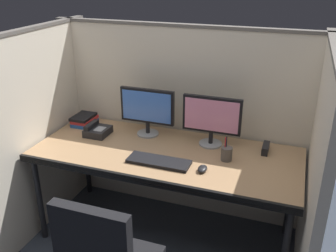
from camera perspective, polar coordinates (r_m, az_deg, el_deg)
The scene contains 12 objects.
cubicle_partition_rear at distance 3.06m, azimuth 2.49°, elevation 0.52°, with size 2.21×0.06×1.57m.
cubicle_partition_left at distance 3.05m, azimuth -18.86°, elevation -0.81°, with size 0.06×1.41×1.57m.
cubicle_partition_right at distance 2.46m, azimuth 21.28°, elevation -7.20°, with size 0.06×1.41×1.57m.
desk at distance 2.71m, azimuth -0.45°, elevation -4.95°, with size 1.90×0.80×0.74m.
monitor_left at distance 2.88m, azimuth -3.17°, elevation 2.62°, with size 0.43×0.17×0.37m.
monitor_right at distance 2.73m, azimuth 6.65°, elevation 1.25°, with size 0.43×0.17×0.37m.
keyboard_main at distance 2.55m, azimuth -1.41°, elevation -5.40°, with size 0.43×0.15×0.02m, color black.
computer_mouse at distance 2.46m, azimuth 5.25°, elevation -6.48°, with size 0.06×0.10×0.04m.
book_stack at distance 3.21m, azimuth -12.60°, elevation 0.92°, with size 0.16×0.22×0.08m.
red_stapler at distance 2.77m, azimuth 14.60°, elevation -3.29°, with size 0.04×0.15×0.06m, color black.
pen_cup at distance 2.59m, azimuth 8.89°, elevation -4.16°, with size 0.08×0.08×0.17m.
desk_phone at distance 3.00m, azimuth -10.70°, elevation -0.70°, with size 0.17×0.19×0.09m.
Camera 1 is at (0.82, -1.95, 1.98)m, focal length 40.15 mm.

